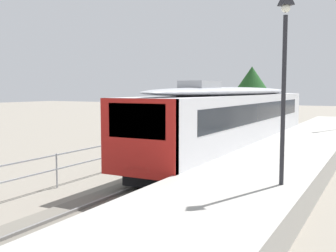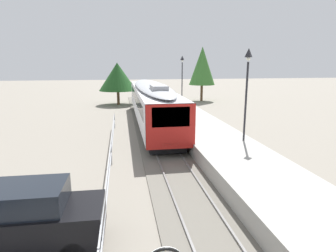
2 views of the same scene
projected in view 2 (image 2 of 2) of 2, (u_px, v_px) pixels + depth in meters
The scene contains 9 objects.
ground_plane at pixel (118, 158), 16.55m from camera, with size 160.00×160.00×0.00m, color gray.
track_rails at pixel (168, 155), 17.01m from camera, with size 3.20×60.00×0.14m.
commuter_train at pixel (152, 101), 25.32m from camera, with size 2.82×20.15×3.74m.
station_platform at pixel (221, 146), 17.43m from camera, with size 3.90×60.00×0.90m, color #A8A59E.
platform_lamp_mid_platform at pixel (247, 77), 16.25m from camera, with size 0.34×0.34×5.35m.
platform_lamp_far_end at pixel (182, 70), 33.36m from camera, with size 0.34×0.34×5.35m.
parked_suv_black at pixel (20, 218), 8.21m from camera, with size 4.63×1.97×2.04m.
tree_behind_carpark at pixel (118, 77), 37.17m from camera, with size 4.90×4.90×5.48m.
tree_behind_station_far at pixel (202, 66), 40.49m from camera, with size 3.70×3.70×7.69m.
Camera 2 is at (-2.64, 5.99, 5.44)m, focal length 30.43 mm.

